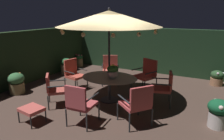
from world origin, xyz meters
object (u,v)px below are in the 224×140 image
object	(u,v)px
patio_chair_southeast	(137,102)
ottoman_footrest	(32,110)
patio_umbrella	(109,19)
patio_chair_north	(74,73)
patio_chair_southwest	(146,73)
patio_chair_northeast	(54,88)
potted_plant_back_right	(66,66)
centerpiece_planter	(113,71)
potted_plant_left_far	(79,60)
potted_plant_front_corner	(16,83)
potted_plant_right_far	(218,112)
patio_dining_table	(109,81)
patio_chair_west	(110,68)
patio_chair_east	(80,102)
potted_plant_right_near	(217,78)
patio_chair_south	(164,86)

from	to	relation	value
patio_chair_southeast	ottoman_footrest	distance (m)	2.50
patio_umbrella	ottoman_footrest	size ratio (longest dim) A/B	4.97
patio_chair_north	patio_chair_southwest	size ratio (longest dim) A/B	1.00
patio_chair_northeast	potted_plant_back_right	size ratio (longest dim) A/B	1.34
centerpiece_planter	potted_plant_back_right	xyz separation A→B (m)	(-3.13, 1.75, -0.62)
patio_chair_northeast	potted_plant_left_far	world-z (taller)	patio_chair_northeast
patio_umbrella	potted_plant_front_corner	xyz separation A→B (m)	(-2.94, -0.88, -2.03)
potted_plant_front_corner	potted_plant_right_far	world-z (taller)	potted_plant_front_corner
patio_chair_northeast	potted_plant_right_far	bearing A→B (deg)	11.28
potted_plant_back_right	potted_plant_right_far	xyz separation A→B (m)	(5.88, -1.88, 0.03)
patio_dining_table	patio_chair_west	world-z (taller)	patio_chair_west
patio_chair_east	patio_chair_northeast	bearing A→B (deg)	156.48
patio_dining_table	patio_chair_southwest	xyz separation A→B (m)	(0.66, 1.45, -0.05)
patio_chair_east	potted_plant_front_corner	bearing A→B (deg)	166.86
potted_plant_back_right	potted_plant_right_near	bearing A→B (deg)	12.87
ottoman_footrest	potted_plant_right_far	world-z (taller)	potted_plant_right_far
potted_plant_front_corner	potted_plant_right_far	xyz separation A→B (m)	(5.85, 0.66, 0.01)
patio_chair_west	patio_chair_southwest	bearing A→B (deg)	1.34
patio_dining_table	patio_chair_west	xyz separation A→B (m)	(-0.71, 1.41, -0.03)
patio_chair_southwest	potted_plant_front_corner	world-z (taller)	patio_chair_southwest
patio_chair_north	potted_plant_front_corner	size ratio (longest dim) A/B	1.49
centerpiece_planter	potted_plant_right_near	distance (m)	4.13
patio_chair_north	ottoman_footrest	world-z (taller)	patio_chair_north
patio_chair_west	patio_umbrella	bearing A→B (deg)	-63.35
patio_dining_table	potted_plant_front_corner	world-z (taller)	patio_dining_table
patio_umbrella	patio_chair_northeast	bearing A→B (deg)	-139.07
ottoman_footrest	potted_plant_right_near	bearing A→B (deg)	52.34
centerpiece_planter	potted_plant_back_right	world-z (taller)	centerpiece_planter
patio_chair_east	patio_umbrella	bearing A→B (deg)	93.11
patio_chair_south	potted_plant_right_far	distance (m)	1.55
potted_plant_front_corner	potted_plant_left_far	distance (m)	3.87
potted_plant_left_far	patio_chair_east	bearing A→B (deg)	-53.86
centerpiece_planter	patio_chair_west	size ratio (longest dim) A/B	0.40
patio_dining_table	centerpiece_planter	distance (m)	0.39
patio_chair_southwest	potted_plant_front_corner	xyz separation A→B (m)	(-3.60, -2.32, -0.21)
potted_plant_back_right	potted_plant_left_far	distance (m)	1.34
patio_chair_southeast	patio_chair_south	size ratio (longest dim) A/B	1.05
patio_chair_southwest	potted_plant_front_corner	distance (m)	4.29
potted_plant_front_corner	potted_plant_right_near	size ratio (longest dim) A/B	1.26
patio_dining_table	patio_chair_south	bearing A→B (deg)	15.90
patio_chair_east	potted_plant_front_corner	distance (m)	3.11
potted_plant_right_far	potted_plant_left_far	distance (m)	6.94
ottoman_footrest	centerpiece_planter	bearing A→B (deg)	58.19
patio_chair_north	potted_plant_left_far	size ratio (longest dim) A/B	1.70
potted_plant_right_far	potted_plant_left_far	world-z (taller)	potted_plant_right_far
patio_umbrella	potted_plant_back_right	world-z (taller)	patio_umbrella
centerpiece_planter	patio_dining_table	bearing A→B (deg)	151.04
patio_chair_southwest	potted_plant_right_far	world-z (taller)	patio_chair_southwest
patio_chair_southwest	patio_chair_northeast	bearing A→B (deg)	-126.76
patio_chair_north	patio_chair_southeast	distance (m)	3.08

